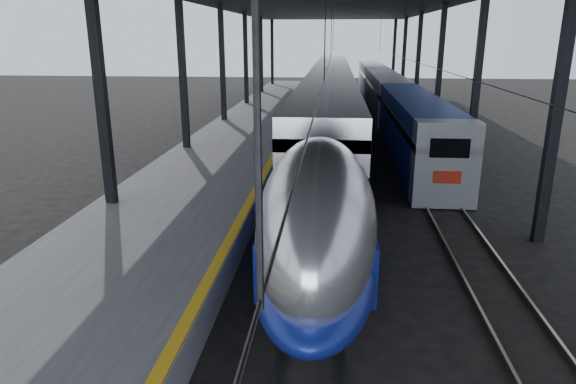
# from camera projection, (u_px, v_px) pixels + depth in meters

# --- Properties ---
(ground) EXTENTS (160.00, 160.00, 0.00)m
(ground) POSITION_uv_depth(u_px,v_px,m) (243.00, 298.00, 14.14)
(ground) COLOR black
(ground) RESTS_ON ground
(platform) EXTENTS (6.00, 80.00, 1.00)m
(platform) POSITION_uv_depth(u_px,v_px,m) (243.00, 139.00, 33.36)
(platform) COLOR #4C4C4F
(platform) RESTS_ON ground
(yellow_strip) EXTENTS (0.30, 80.00, 0.01)m
(yellow_strip) POSITION_uv_depth(u_px,v_px,m) (286.00, 132.00, 32.97)
(yellow_strip) COLOR gold
(yellow_strip) RESTS_ON platform
(rails) EXTENTS (6.52, 80.00, 0.16)m
(rails) POSITION_uv_depth(u_px,v_px,m) (367.00, 148.00, 32.79)
(rails) COLOR slate
(rails) RESTS_ON ground
(tgv_train) EXTENTS (3.16, 65.20, 4.52)m
(tgv_train) POSITION_uv_depth(u_px,v_px,m) (330.00, 101.00, 39.70)
(tgv_train) COLOR silver
(tgv_train) RESTS_ON ground
(second_train) EXTENTS (2.64, 56.05, 3.63)m
(second_train) POSITION_uv_depth(u_px,v_px,m) (386.00, 95.00, 46.70)
(second_train) COLOR navy
(second_train) RESTS_ON ground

